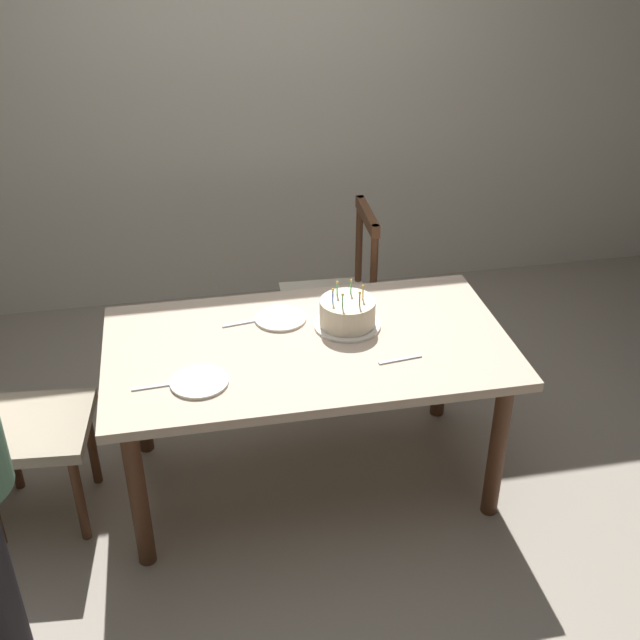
# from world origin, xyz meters

# --- Properties ---
(ground) EXTENTS (6.40, 6.40, 0.00)m
(ground) POSITION_xyz_m (0.00, 0.00, 0.00)
(ground) COLOR #9E9384
(back_wall) EXTENTS (6.40, 0.10, 2.60)m
(back_wall) POSITION_xyz_m (0.00, 1.85, 1.30)
(back_wall) COLOR silver
(back_wall) RESTS_ON ground
(dining_table) EXTENTS (1.64, 0.90, 0.72)m
(dining_table) POSITION_xyz_m (0.00, 0.00, 0.64)
(dining_table) COLOR beige
(dining_table) RESTS_ON ground
(birthday_cake) EXTENTS (0.28, 0.28, 0.19)m
(birthday_cake) POSITION_xyz_m (0.18, 0.09, 0.78)
(birthday_cake) COLOR silver
(birthday_cake) RESTS_ON dining_table
(plate_near_celebrant) EXTENTS (0.22, 0.22, 0.01)m
(plate_near_celebrant) POSITION_xyz_m (-0.45, -0.20, 0.73)
(plate_near_celebrant) COLOR silver
(plate_near_celebrant) RESTS_ON dining_table
(plate_far_side) EXTENTS (0.22, 0.22, 0.01)m
(plate_far_side) POSITION_xyz_m (-0.08, 0.20, 0.73)
(plate_far_side) COLOR silver
(plate_far_side) RESTS_ON dining_table
(fork_near_celebrant) EXTENTS (0.18, 0.03, 0.01)m
(fork_near_celebrant) POSITION_xyz_m (-0.61, -0.20, 0.73)
(fork_near_celebrant) COLOR silver
(fork_near_celebrant) RESTS_ON dining_table
(fork_far_side) EXTENTS (0.18, 0.04, 0.01)m
(fork_far_side) POSITION_xyz_m (-0.24, 0.20, 0.73)
(fork_far_side) COLOR silver
(fork_far_side) RESTS_ON dining_table
(fork_near_guest) EXTENTS (0.18, 0.04, 0.01)m
(fork_near_guest) POSITION_xyz_m (0.33, -0.20, 0.73)
(fork_near_guest) COLOR silver
(fork_near_guest) RESTS_ON dining_table
(chair_spindle_back) EXTENTS (0.46, 0.46, 0.95)m
(chair_spindle_back) POSITION_xyz_m (0.26, 0.77, 0.46)
(chair_spindle_back) COLOR beige
(chair_spindle_back) RESTS_ON ground
(chair_upholstered) EXTENTS (0.48, 0.48, 0.95)m
(chair_upholstered) POSITION_xyz_m (-1.21, 0.01, 0.53)
(chair_upholstered) COLOR tan
(chair_upholstered) RESTS_ON ground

